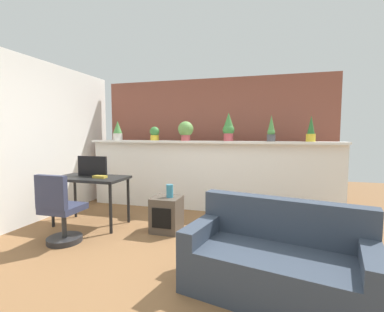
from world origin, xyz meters
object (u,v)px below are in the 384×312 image
(potted_plant_3, at_px, (229,127))
(book_on_desk, at_px, (100,177))
(couch, at_px, (276,262))
(tv_monitor, at_px, (92,166))
(potted_plant_2, at_px, (186,130))
(potted_plant_5, at_px, (311,130))
(vase_on_shelf, at_px, (170,191))
(side_cube_shelf, at_px, (167,214))
(potted_plant_1, at_px, (155,133))
(desk, at_px, (91,182))
(potted_plant_0, at_px, (118,131))
(office_chair, at_px, (60,214))
(potted_plant_4, at_px, (271,130))

(potted_plant_3, height_order, book_on_desk, potted_plant_3)
(book_on_desk, distance_m, couch, 2.77)
(tv_monitor, xyz_separation_m, couch, (2.74, -1.19, -0.62))
(potted_plant_2, bearing_deg, potted_plant_5, 0.73)
(potted_plant_5, height_order, vase_on_shelf, potted_plant_5)
(potted_plant_3, bearing_deg, side_cube_shelf, -120.42)
(potted_plant_3, distance_m, potted_plant_5, 1.35)
(potted_plant_1, height_order, tv_monitor, potted_plant_1)
(tv_monitor, relative_size, vase_on_shelf, 2.70)
(potted_plant_2, bearing_deg, desk, -133.39)
(potted_plant_0, xyz_separation_m, desk, (0.25, -1.22, -0.80))
(office_chair, bearing_deg, potted_plant_4, 37.04)
(vase_on_shelf, bearing_deg, potted_plant_4, 39.42)
(tv_monitor, bearing_deg, office_chair, -82.58)
(potted_plant_2, distance_m, book_on_desk, 1.74)
(potted_plant_3, height_order, office_chair, potted_plant_3)
(potted_plant_4, distance_m, potted_plant_5, 0.62)
(vase_on_shelf, distance_m, book_on_desk, 1.09)
(potted_plant_0, xyz_separation_m, couch, (2.97, -2.33, -1.18))
(potted_plant_5, bearing_deg, vase_on_shelf, -149.31)
(potted_plant_4, height_order, couch, potted_plant_4)
(potted_plant_3, xyz_separation_m, vase_on_shelf, (-0.66, -1.19, -0.93))
(potted_plant_2, xyz_separation_m, vase_on_shelf, (0.12, -1.16, -0.88))
(potted_plant_3, relative_size, tv_monitor, 0.99)
(potted_plant_1, xyz_separation_m, potted_plant_2, (0.63, -0.04, 0.06))
(office_chair, relative_size, side_cube_shelf, 1.82)
(potted_plant_1, bearing_deg, potted_plant_2, -3.33)
(potted_plant_4, height_order, office_chair, potted_plant_4)
(potted_plant_3, xyz_separation_m, couch, (0.78, -2.36, -1.24))
(desk, xyz_separation_m, side_cube_shelf, (1.23, 0.05, -0.42))
(potted_plant_4, distance_m, desk, 3.03)
(desk, distance_m, side_cube_shelf, 1.30)
(desk, relative_size, office_chair, 1.21)
(potted_plant_2, height_order, potted_plant_5, potted_plant_5)
(potted_plant_3, xyz_separation_m, potted_plant_4, (0.72, -0.06, -0.05))
(tv_monitor, bearing_deg, couch, -23.46)
(potted_plant_3, height_order, potted_plant_4, potted_plant_3)
(tv_monitor, xyz_separation_m, side_cube_shelf, (1.25, -0.03, -0.66))
(potted_plant_1, height_order, book_on_desk, potted_plant_1)
(couch, bearing_deg, potted_plant_5, 76.59)
(potted_plant_3, relative_size, potted_plant_4, 1.14)
(potted_plant_0, xyz_separation_m, vase_on_shelf, (1.52, -1.16, -0.87))
(book_on_desk, bearing_deg, potted_plant_2, 53.25)
(potted_plant_5, distance_m, tv_monitor, 3.55)
(potted_plant_2, distance_m, potted_plant_3, 0.78)
(potted_plant_4, height_order, side_cube_shelf, potted_plant_4)
(potted_plant_2, relative_size, potted_plant_5, 0.84)
(potted_plant_5, bearing_deg, potted_plant_1, 179.80)
(potted_plant_2, height_order, office_chair, potted_plant_2)
(side_cube_shelf, relative_size, book_on_desk, 2.51)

